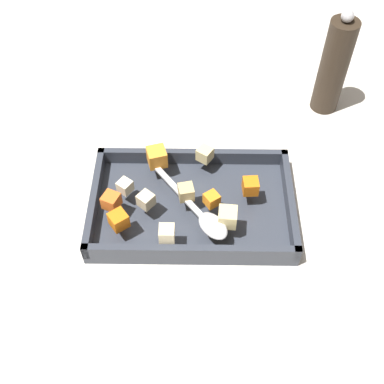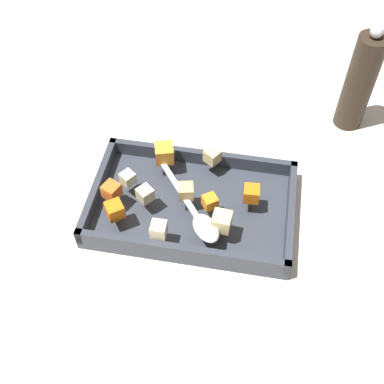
# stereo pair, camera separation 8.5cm
# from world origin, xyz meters

# --- Properties ---
(ground_plane) EXTENTS (4.00, 4.00, 0.00)m
(ground_plane) POSITION_xyz_m (0.00, 0.00, 0.00)
(ground_plane) COLOR beige
(baking_dish) EXTENTS (0.36, 0.22, 0.05)m
(baking_dish) POSITION_xyz_m (-0.01, -0.02, 0.01)
(baking_dish) COLOR #333842
(baking_dish) RESTS_ON ground_plane
(carrot_chunk_far_left) EXTENTS (0.03, 0.03, 0.03)m
(carrot_chunk_far_left) POSITION_xyz_m (0.09, -0.01, 0.06)
(carrot_chunk_far_left) COLOR orange
(carrot_chunk_far_left) RESTS_ON baking_dish
(carrot_chunk_near_left) EXTENTS (0.04, 0.04, 0.03)m
(carrot_chunk_near_left) POSITION_xyz_m (-0.15, -0.04, 0.06)
(carrot_chunk_near_left) COLOR orange
(carrot_chunk_near_left) RESTS_ON baking_dish
(carrot_chunk_corner_ne) EXTENTS (0.03, 0.03, 0.02)m
(carrot_chunk_corner_ne) POSITION_xyz_m (0.02, -0.04, 0.06)
(carrot_chunk_corner_ne) COLOR orange
(carrot_chunk_corner_ne) RESTS_ON baking_dish
(carrot_chunk_heap_side) EXTENTS (0.04, 0.04, 0.03)m
(carrot_chunk_heap_side) POSITION_xyz_m (-0.13, -0.08, 0.06)
(carrot_chunk_heap_side) COLOR orange
(carrot_chunk_heap_side) RESTS_ON baking_dish
(carrot_chunk_near_right) EXTENTS (0.04, 0.04, 0.03)m
(carrot_chunk_near_right) POSITION_xyz_m (-0.08, 0.06, 0.06)
(carrot_chunk_near_right) COLOR orange
(carrot_chunk_near_right) RESTS_ON baking_dish
(potato_chunk_heap_top) EXTENTS (0.03, 0.03, 0.02)m
(potato_chunk_heap_top) POSITION_xyz_m (-0.09, -0.04, 0.06)
(potato_chunk_heap_top) COLOR beige
(potato_chunk_heap_top) RESTS_ON baking_dish
(potato_chunk_far_right) EXTENTS (0.03, 0.03, 0.03)m
(potato_chunk_far_right) POSITION_xyz_m (0.01, 0.07, 0.06)
(potato_chunk_far_right) COLOR #E0CC89
(potato_chunk_far_right) RESTS_ON baking_dish
(potato_chunk_near_spoon) EXTENTS (0.03, 0.03, 0.02)m
(potato_chunk_near_spoon) POSITION_xyz_m (-0.13, -0.01, 0.06)
(potato_chunk_near_spoon) COLOR beige
(potato_chunk_near_spoon) RESTS_ON baking_dish
(potato_chunk_under_handle) EXTENTS (0.03, 0.03, 0.03)m
(potato_chunk_under_handle) POSITION_xyz_m (-0.02, -0.02, 0.06)
(potato_chunk_under_handle) COLOR tan
(potato_chunk_under_handle) RESTS_ON baking_dish
(potato_chunk_back_center) EXTENTS (0.03, 0.03, 0.03)m
(potato_chunk_back_center) POSITION_xyz_m (-0.05, -0.11, 0.06)
(potato_chunk_back_center) COLOR beige
(potato_chunk_back_center) RESTS_ON baking_dish
(potato_chunk_front_center) EXTENTS (0.03, 0.03, 0.03)m
(potato_chunk_front_center) POSITION_xyz_m (0.05, -0.07, 0.06)
(potato_chunk_front_center) COLOR #E0CC89
(potato_chunk_front_center) RESTS_ON baking_dish
(serving_spoon) EXTENTS (0.14, 0.18, 0.02)m
(serving_spoon) POSITION_xyz_m (0.02, -0.08, 0.05)
(serving_spoon) COLOR silver
(serving_spoon) RESTS_ON baking_dish
(pepper_mill) EXTENTS (0.06, 0.06, 0.23)m
(pepper_mill) POSITION_xyz_m (0.27, 0.27, 0.11)
(pepper_mill) COLOR #2D2319
(pepper_mill) RESTS_ON ground_plane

